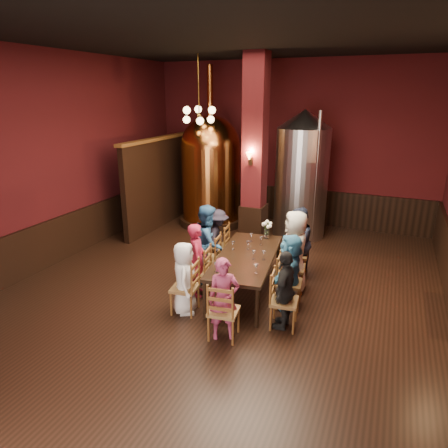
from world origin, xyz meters
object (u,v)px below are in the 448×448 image
at_px(dining_table, 246,258).
at_px(steel_vessel, 302,175).
at_px(copper_kettle, 211,170).
at_px(person_0, 184,278).
at_px(rose_vase, 267,227).
at_px(person_1, 197,260).
at_px(person_2, 208,243).

bearing_deg(dining_table, steel_vessel, 79.74).
height_order(dining_table, steel_vessel, steel_vessel).
height_order(dining_table, copper_kettle, copper_kettle).
bearing_deg(person_0, rose_vase, -45.31).
distance_m(person_0, rose_vase, 2.29).
height_order(person_1, rose_vase, person_1).
relative_size(person_1, steel_vessel, 0.43).
distance_m(person_0, steel_vessel, 4.87).
distance_m(person_2, copper_kettle, 3.75).
relative_size(person_1, person_2, 0.89).
distance_m(steel_vessel, rose_vase, 2.64).
height_order(copper_kettle, steel_vessel, copper_kettle).
bearing_deg(person_2, person_0, 169.62).
xyz_separation_m(copper_kettle, steel_vessel, (2.55, 0.01, 0.05)).
bearing_deg(rose_vase, person_2, -140.13).
relative_size(person_0, steel_vessel, 0.39).
relative_size(dining_table, rose_vase, 6.52).
height_order(person_1, steel_vessel, steel_vessel).
distance_m(person_2, rose_vase, 1.26).
relative_size(person_0, person_2, 0.82).
bearing_deg(person_2, steel_vessel, -35.33).
height_order(person_0, copper_kettle, copper_kettle).
height_order(person_1, person_2, person_2).
bearing_deg(steel_vessel, person_1, -103.77).
relative_size(person_2, steel_vessel, 0.48).
xyz_separation_m(person_2, rose_vase, (0.96, 0.80, 0.22)).
bearing_deg(steel_vessel, dining_table, -92.94).
relative_size(person_0, rose_vase, 3.31).
bearing_deg(copper_kettle, person_2, -66.13).
xyz_separation_m(person_1, copper_kettle, (-1.57, 4.01, 0.88)).
bearing_deg(copper_kettle, dining_table, -56.45).
distance_m(person_0, person_1, 0.67).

